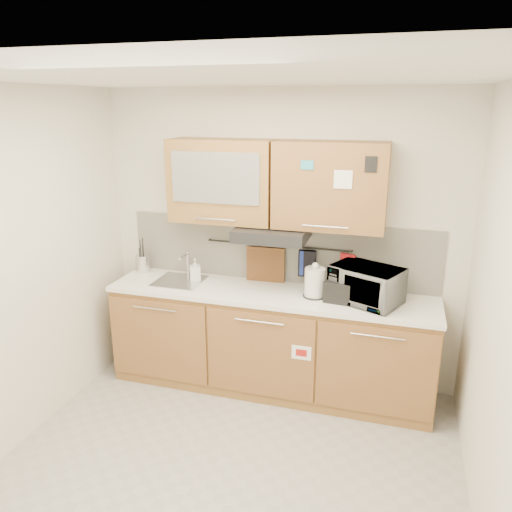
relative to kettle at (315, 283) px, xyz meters
The scene contains 21 objects.
floor 1.62m from the kettle, 108.07° to the right, with size 3.20×3.20×0.00m, color #9E9993.
ceiling 2.00m from the kettle, 108.07° to the right, with size 3.20×3.20×0.00m, color white.
wall_back 0.56m from the kettle, 140.93° to the left, with size 3.20×3.20×0.00m, color silver.
wall_left 2.33m from the kettle, 149.17° to the right, with size 3.00×3.00×0.00m, color silver.
wall_right 1.72m from the kettle, 44.35° to the right, with size 3.00×3.00×0.00m, color silver.
base_cabinet 0.74m from the kettle, behind, with size 2.80×0.64×0.88m.
countertop 0.41m from the kettle, behind, with size 2.82×0.62×0.04m, color white.
backsplash 0.52m from the kettle, 142.02° to the left, with size 2.80×0.02×0.56m, color silver.
upper_cabinets 0.89m from the kettle, 160.71° to the left, with size 1.82×0.37×0.70m.
range_hood 0.55m from the kettle, behind, with size 0.60×0.46×0.10m, color black.
sink 1.24m from the kettle, behind, with size 0.42×0.40×0.26m.
utensil_rail 0.52m from the kettle, 145.68° to the left, with size 0.02×0.02×1.30m, color black.
utensil_crock 1.70m from the kettle, behind, with size 0.16×0.16×0.33m.
kettle is the anchor object (origin of this frame).
toaster 0.22m from the kettle, 16.35° to the right, with size 0.24×0.16×0.17m.
microwave 0.41m from the kettle, ahead, with size 0.54×0.36×0.30m, color #999999.
soap_bottle 1.11m from the kettle, behind, with size 0.09×0.09×0.21m, color #999999.
cutting_board 0.55m from the kettle, 153.23° to the left, with size 0.35×0.03×0.43m, color brown.
oven_mitt 0.29m from the kettle, 114.79° to the left, with size 0.13×0.03×0.22m, color #213497.
dark_pouch 0.29m from the kettle, 115.01° to the left, with size 0.15×0.04×0.24m, color black.
pot_holder 0.36m from the kettle, 46.91° to the left, with size 0.13×0.02×0.16m, color #AC1719.
Camera 1 is at (1.03, -2.67, 2.46)m, focal length 35.00 mm.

